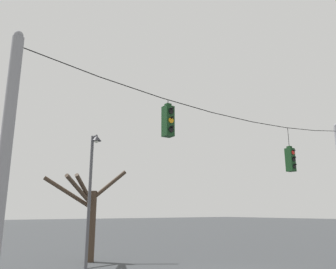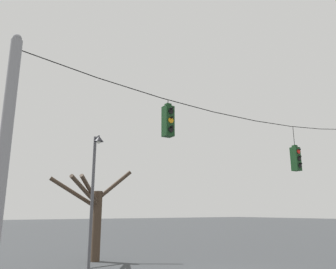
{
  "view_description": "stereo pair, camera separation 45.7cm",
  "coord_description": "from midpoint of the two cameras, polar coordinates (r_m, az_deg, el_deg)",
  "views": [
    {
      "loc": [
        -9.82,
        -8.63,
        2.45
      ],
      "look_at": [
        -3.34,
        0.39,
        5.06
      ],
      "focal_mm": 35.0,
      "sensor_mm": 36.0,
      "label": 1
    },
    {
      "loc": [
        -9.44,
        -8.89,
        2.45
      ],
      "look_at": [
        -3.34,
        0.39,
        5.06
      ],
      "focal_mm": 35.0,
      "sensor_mm": 36.0,
      "label": 2
    }
  ],
  "objects": [
    {
      "name": "span_wire",
      "position": [
        13.88,
        12.61,
        3.88
      ],
      "size": [
        16.84,
        0.03,
        0.65
      ],
      "color": "black"
    },
    {
      "name": "traffic_light_near_left_pole",
      "position": [
        11.53,
        1.16,
        2.39
      ],
      "size": [
        0.34,
        0.46,
        1.35
      ],
      "color": "#143819"
    },
    {
      "name": "traffic_light_near_right_pole",
      "position": [
        16.38,
        22.13,
        -3.91
      ],
      "size": [
        0.34,
        0.46,
        2.1
      ],
      "color": "#143819"
    },
    {
      "name": "street_lamp",
      "position": [
        13.31,
        -11.77,
        -8.17
      ],
      "size": [
        0.38,
        0.66,
        5.44
      ],
      "color": "#515156",
      "rests_on": "ground_plane"
    },
    {
      "name": "bare_tree",
      "position": [
        17.53,
        -11.98,
        -13.18
      ],
      "size": [
        4.09,
        1.99,
        4.6
      ],
      "color": "#423326",
      "rests_on": "ground_plane"
    },
    {
      "name": "utility_pole_left",
      "position": [
        9.31,
        -25.61,
        -4.6
      ],
      "size": [
        0.31,
        0.31,
        7.31
      ],
      "color": "gray",
      "rests_on": "ground_plane"
    }
  ]
}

